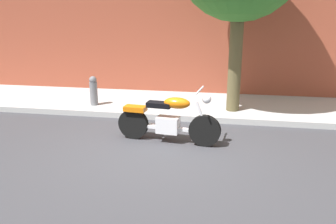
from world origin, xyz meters
name	(u,v)px	position (x,y,z in m)	size (l,w,h in m)	color
ground_plane	(161,149)	(0.00, 0.00, 0.00)	(60.00, 60.00, 0.00)	#38383D
sidewalk	(182,105)	(0.00, 3.01, 0.07)	(18.36, 2.52, 0.14)	#A9A9A9
motorcycle	(168,120)	(0.07, 0.41, 0.45)	(2.10, 0.70, 1.12)	black
fire_hydrant	(94,93)	(-2.25, 2.36, 0.46)	(0.20, 0.20, 0.91)	slate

